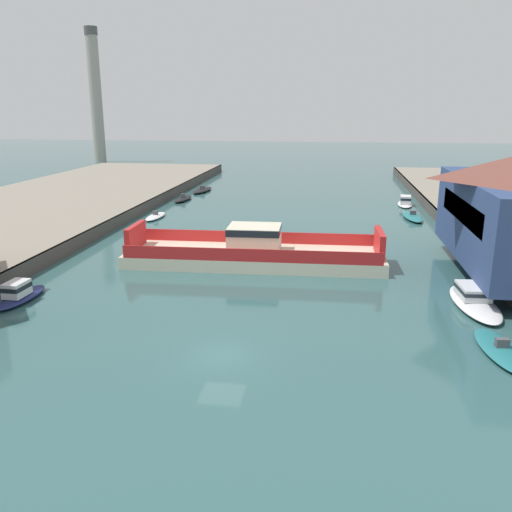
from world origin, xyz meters
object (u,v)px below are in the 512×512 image
moored_boat_near_left (413,217)px  moored_boat_near_right (183,199)px  chain_ferry (255,252)px  moored_boat_mid_right (474,299)px  moored_boat_mid_left (202,190)px  moored_boat_upstream_b (156,216)px  moored_boat_upstream_a (19,294)px  smokestack_distant_a (95,92)px  moored_boat_far_right (501,350)px  moored_boat_far_left (405,202)px

moored_boat_near_left → moored_boat_near_right: (-32.53, 9.33, -0.01)m
chain_ferry → moored_boat_mid_right: 18.88m
moored_boat_mid_left → moored_boat_mid_right: size_ratio=0.94×
moored_boat_mid_right → moored_boat_upstream_b: (-32.37, 26.90, -0.29)m
moored_boat_upstream_a → smokestack_distant_a: bearing=110.9°
chain_ferry → moored_boat_far_right: chain_ferry is taller
chain_ferry → moored_boat_far_left: bearing=62.0°
moored_boat_far_left → smokestack_distant_a: 91.48m
moored_boat_mid_left → moored_boat_mid_right: bearing=-57.3°
moored_boat_mid_left → moored_boat_far_left: (32.04, -8.73, 0.27)m
moored_boat_near_right → smokestack_distant_a: smokestack_distant_a is taller
moored_boat_upstream_b → moored_boat_mid_left: bearing=88.5°
moored_boat_near_left → smokestack_distant_a: size_ratio=0.21×
smokestack_distant_a → moored_boat_near_left: bearing=-42.8°
moored_boat_far_left → moored_boat_mid_left: bearing=164.8°
moored_boat_far_left → moored_boat_upstream_b: 35.43m
moored_boat_mid_left → moored_boat_far_left: moored_boat_far_left is taller
moored_boat_near_right → moored_boat_mid_right: moored_boat_mid_right is taller
moored_boat_near_right → moored_boat_far_right: 57.77m
moored_boat_far_left → moored_boat_upstream_a: bearing=-126.3°
chain_ferry → moored_boat_upstream_b: size_ratio=4.08×
moored_boat_near_right → moored_boat_upstream_b: moored_boat_near_right is taller
chain_ferry → smokestack_distant_a: 104.12m
moored_boat_near_right → moored_boat_far_right: moored_boat_near_right is taller
moored_boat_near_right → moored_boat_upstream_a: (0.20, -43.97, 0.29)m
moored_boat_mid_left → moored_boat_upstream_a: (-0.56, -53.07, 0.30)m
moored_boat_near_left → moored_boat_mid_right: 30.98m
moored_boat_far_left → moored_boat_upstream_b: moored_boat_far_left is taller
moored_boat_near_left → smokestack_distant_a: (-70.48, 65.17, 17.18)m
moored_boat_mid_right → moored_boat_mid_left: bearing=122.7°
moored_boat_mid_right → moored_boat_far_right: size_ratio=1.25×
moored_boat_near_right → moored_boat_upstream_b: size_ratio=1.11×
moored_boat_upstream_b → moored_boat_mid_right: bearing=-39.7°
moored_boat_near_left → smokestack_distant_a: smokestack_distant_a is taller
moored_boat_near_right → moored_boat_mid_left: size_ratio=0.84×
moored_boat_upstream_a → moored_boat_upstream_b: bearing=90.1°
moored_boat_mid_right → moored_boat_far_left: (0.27, 40.68, 0.04)m
moored_boat_mid_left → moored_boat_far_right: bearing=-61.1°
moored_boat_near_left → moored_boat_far_left: 9.70m
moored_boat_near_right → smokestack_distant_a: (-37.94, 55.85, 17.19)m
moored_boat_near_left → moored_boat_far_left: (0.26, 9.70, 0.26)m
smokestack_distant_a → moored_boat_mid_right: bearing=-53.8°
moored_boat_far_right → smokestack_distant_a: bearing=124.0°
moored_boat_near_right → moored_boat_upstream_b: 13.41m
moored_boat_mid_right → moored_boat_upstream_a: 32.53m
moored_boat_upstream_a → moored_boat_far_left: bearing=53.7°
chain_ferry → smokestack_distant_a: bearing=121.4°
moored_boat_near_left → moored_boat_far_right: moored_boat_near_left is taller
moored_boat_far_right → moored_boat_far_left: bearing=89.3°
moored_boat_near_left → moored_boat_mid_right: moored_boat_mid_right is taller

